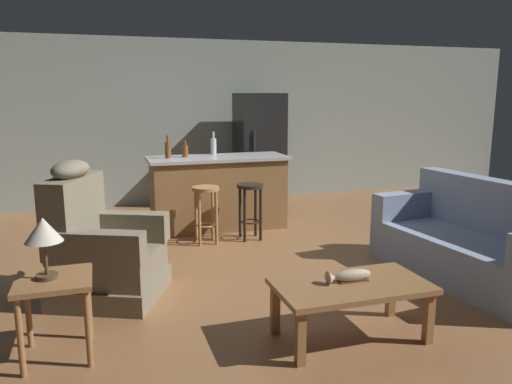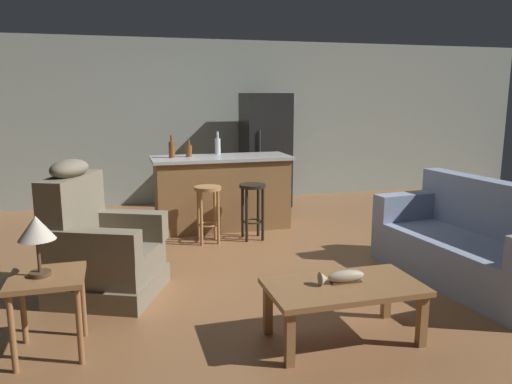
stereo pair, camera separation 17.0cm
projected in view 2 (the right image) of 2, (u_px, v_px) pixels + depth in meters
The scene contains 15 objects.
ground_plane at pixel (248, 259), 5.37m from camera, with size 12.00×12.00×0.00m.
back_wall at pixel (199, 122), 8.07m from camera, with size 12.00×0.05×2.60m.
coffee_table at pixel (344, 292), 3.54m from camera, with size 1.10×0.60×0.42m.
fish_figurine at pixel (342, 277), 3.55m from camera, with size 0.34×0.10×0.10m.
couch at pixel (474, 246), 4.67m from camera, with size 1.03×1.97×0.94m.
recliner_near_lamp at pixel (99, 248), 4.35m from camera, with size 1.11×1.11×1.20m.
end_table at pixel (48, 289), 3.34m from camera, with size 0.48×0.48×0.56m.
table_lamp at pixel (36, 231), 3.24m from camera, with size 0.24×0.24×0.41m.
kitchen_island at pixel (222, 192), 6.56m from camera, with size 1.80×0.70×0.95m.
bar_stool_left at pixel (208, 204), 5.88m from camera, with size 0.32×0.32×0.68m.
bar_stool_right at pixel (253, 201), 6.03m from camera, with size 0.32×0.32×0.68m.
refrigerator at pixel (265, 150), 7.87m from camera, with size 0.70×0.69×1.76m.
bottle_tall_green at pixel (189, 150), 6.41m from camera, with size 0.08×0.08×0.22m.
bottle_short_amber at pixel (218, 146), 6.70m from camera, with size 0.08×0.08×0.30m.
bottle_wine_dark at pixel (172, 149), 6.31m from camera, with size 0.08×0.08×0.29m.
Camera 2 is at (-1.32, -4.96, 1.74)m, focal length 35.00 mm.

